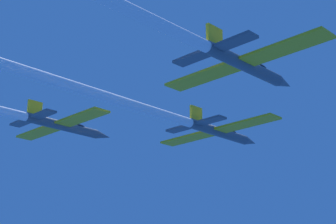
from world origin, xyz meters
TOP-DOWN VIEW (x-y plane):
  - jet_lead at (0.90, -19.63)m, footprint 18.73×63.69m

SIDE VIEW (x-z plane):
  - jet_lead at x=0.90m, z-range -2.18..0.92m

